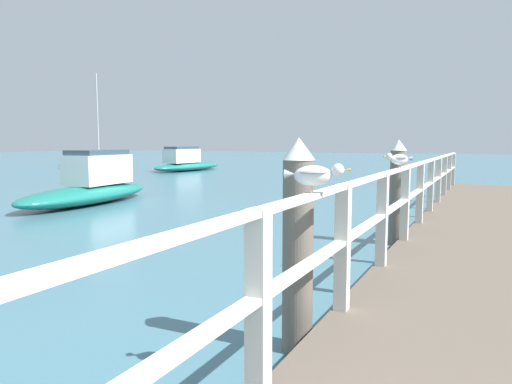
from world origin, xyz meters
TOP-DOWN VIEW (x-y plane):
  - pier_deck at (0.00, 9.20)m, footprint 2.20×18.39m
  - pier_railing at (-1.02, 9.20)m, footprint 0.12×16.91m
  - dock_piling_near at (-1.40, 4.04)m, footprint 0.29×0.29m
  - dock_piling_far at (-1.40, 9.02)m, footprint 0.29×0.29m
  - seagull_foreground at (-1.01, 3.37)m, footprint 0.47×0.23m
  - seagull_background at (-1.03, 6.89)m, footprint 0.35×0.39m
  - boat_0 at (-17.83, 25.48)m, footprint 2.17×6.42m
  - boat_1 at (-11.01, 10.75)m, footprint 2.31×5.65m
  - boat_4 at (-26.68, 26.09)m, footprint 3.70×5.86m

SIDE VIEW (x-z plane):
  - pier_deck at x=0.00m, z-range 0.00..0.41m
  - boat_4 at x=-26.68m, z-range -3.18..3.85m
  - boat_0 at x=-17.83m, z-range -0.27..1.34m
  - boat_1 at x=-11.01m, z-range -0.28..1.38m
  - dock_piling_near at x=-1.40m, z-range 0.01..1.97m
  - dock_piling_far at x=-1.40m, z-range 0.01..1.97m
  - pier_railing at x=-1.02m, z-range 0.54..1.68m
  - seagull_foreground at x=-1.01m, z-range 1.58..1.79m
  - seagull_background at x=-1.03m, z-range 1.58..1.79m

